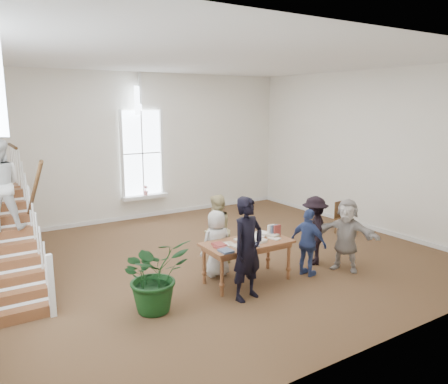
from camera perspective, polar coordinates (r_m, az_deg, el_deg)
ground at (r=10.36m, az=-0.87°, el=-8.59°), size 10.00×10.00×0.00m
room_shell at (r=14.03m, az=-10.31°, el=-1.73°), size 10.49×10.00×10.00m
staircase at (r=9.28m, az=-27.08°, el=-1.82°), size 1.10×4.10×2.92m
library_table at (r=8.83m, az=3.07°, el=-7.00°), size 1.81×0.94×0.90m
police_officer at (r=8.01m, az=3.11°, el=-7.40°), size 0.78×0.60×1.93m
elderly_woman at (r=9.13m, az=-0.98°, el=-6.73°), size 0.71×0.48×1.40m
person_yellow at (r=9.66m, az=-1.01°, el=-5.06°), size 0.97×0.89×1.61m
woman_cluster_a at (r=9.30m, az=10.97°, el=-6.51°), size 0.54×0.90×1.43m
woman_cluster_b at (r=9.99m, az=11.73°, el=-4.93°), size 1.09×1.13×1.55m
woman_cluster_c at (r=9.77m, az=15.66°, el=-5.42°), size 1.11×1.50×1.57m
floor_plant at (r=7.74m, az=-9.02°, el=-10.61°), size 1.23×1.08×1.31m
side_chair at (r=12.59m, az=15.14°, el=-3.03°), size 0.42×0.42×0.89m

